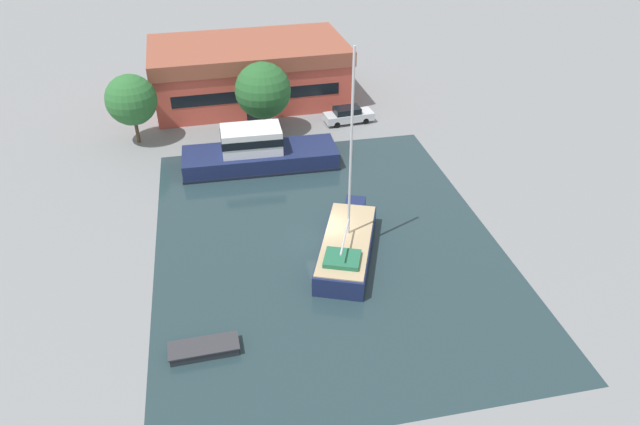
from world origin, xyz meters
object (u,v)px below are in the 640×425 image
(parked_car, at_px, (348,115))
(motor_cruiser, at_px, (258,152))
(warehouse_building, at_px, (249,72))
(sailboat_moored, at_px, (347,245))
(quay_tree_near_building, at_px, (263,90))
(quay_tree_by_water, at_px, (131,100))
(small_dinghy, at_px, (204,349))

(parked_car, height_order, motor_cruiser, motor_cruiser)
(warehouse_building, relative_size, sailboat_moored, 1.44)
(quay_tree_near_building, bearing_deg, quay_tree_by_water, 177.26)
(quay_tree_by_water, height_order, small_dinghy, quay_tree_by_water)
(quay_tree_near_building, distance_m, parked_car, 8.95)
(parked_car, distance_m, small_dinghy, 30.98)
(quay_tree_near_building, distance_m, sailboat_moored, 20.06)
(small_dinghy, bearing_deg, motor_cruiser, -16.21)
(small_dinghy, bearing_deg, warehouse_building, -11.66)
(quay_tree_near_building, xyz_separation_m, motor_cruiser, (-1.32, -6.10, -3.00))
(quay_tree_by_water, relative_size, small_dinghy, 1.65)
(warehouse_building, height_order, quay_tree_by_water, quay_tree_by_water)
(motor_cruiser, bearing_deg, warehouse_building, -2.53)
(quay_tree_by_water, xyz_separation_m, sailboat_moored, (14.64, -20.07, -3.26))
(small_dinghy, bearing_deg, quay_tree_near_building, -15.73)
(warehouse_building, distance_m, motor_cruiser, 14.85)
(motor_cruiser, distance_m, small_dinghy, 20.97)
(warehouse_building, xyz_separation_m, quay_tree_by_water, (-11.05, -8.06, 1.04))
(motor_cruiser, bearing_deg, sailboat_moored, -160.96)
(sailboat_moored, xyz_separation_m, small_dinghy, (-9.61, -6.88, -0.53))
(warehouse_building, height_order, sailboat_moored, sailboat_moored)
(quay_tree_near_building, relative_size, parked_car, 1.39)
(quay_tree_near_building, height_order, motor_cruiser, quay_tree_near_building)
(quay_tree_near_building, relative_size, motor_cruiser, 0.52)
(parked_car, relative_size, sailboat_moored, 0.35)
(quay_tree_near_building, distance_m, quay_tree_by_water, 11.54)
(sailboat_moored, height_order, motor_cruiser, sailboat_moored)
(parked_car, height_order, small_dinghy, parked_car)
(warehouse_building, relative_size, quay_tree_near_building, 2.96)
(warehouse_building, height_order, quay_tree_near_building, quay_tree_near_building)
(quay_tree_by_water, distance_m, sailboat_moored, 25.05)
(sailboat_moored, relative_size, small_dinghy, 3.63)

